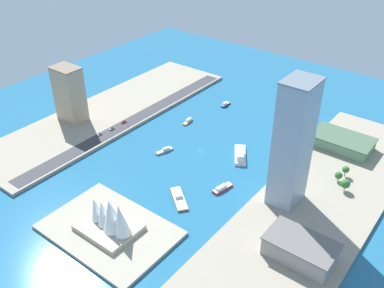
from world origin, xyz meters
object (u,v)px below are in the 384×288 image
at_px(sedan_silver, 112,129).
at_px(apartment_midrise_tan, 69,94).
at_px(water_taxi_orange, 188,121).
at_px(ferry_white_commuter, 240,155).
at_px(tower_tall_glass, 293,145).
at_px(terminal_long_green, 342,142).
at_px(yacht_sleek_gray, 164,151).
at_px(barge_flat_brown, 179,197).
at_px(tugboat_red, 222,188).
at_px(ferry_yellow_fast, 290,130).
at_px(patrol_launch_navy, 226,104).
at_px(opera_landmark, 110,218).
at_px(traffic_light_waterfront, 128,124).
at_px(carpark_squat_concrete, 300,249).
at_px(van_white, 100,134).
at_px(pickup_red, 124,122).

bearing_deg(sedan_silver, apartment_midrise_tan, 10.57).
xyz_separation_m(water_taxi_orange, ferry_white_commuter, (-62.91, 17.77, 1.12)).
xyz_separation_m(tower_tall_glass, terminal_long_green, (-5.00, -81.97, -36.47)).
bearing_deg(yacht_sleek_gray, barge_flat_brown, 140.15).
distance_m(tugboat_red, ferry_yellow_fast, 95.37).
xyz_separation_m(ferry_yellow_fast, tower_tall_glass, (-36.93, 81.75, 40.96)).
relative_size(tugboat_red, terminal_long_green, 0.38).
relative_size(patrol_launch_navy, opera_landmark, 0.35).
bearing_deg(traffic_light_waterfront, ferry_yellow_fast, -142.90).
relative_size(patrol_launch_navy, carpark_squat_concrete, 0.32).
height_order(patrol_launch_navy, traffic_light_waterfront, traffic_light_waterfront).
bearing_deg(tugboat_red, yacht_sleek_gray, -10.40).
xyz_separation_m(water_taxi_orange, sedan_silver, (38.90, 50.15, 2.19)).
relative_size(yacht_sleek_gray, terminal_long_green, 0.34).
bearing_deg(opera_landmark, carpark_squat_concrete, -153.69).
height_order(ferry_yellow_fast, apartment_midrise_tan, apartment_midrise_tan).
height_order(barge_flat_brown, van_white, van_white).
xyz_separation_m(yacht_sleek_gray, opera_landmark, (-31.97, 83.94, 9.97)).
relative_size(traffic_light_waterfront, opera_landmark, 0.19).
bearing_deg(barge_flat_brown, sedan_silver, -18.62).
relative_size(carpark_squat_concrete, sedan_silver, 8.37).
height_order(barge_flat_brown, apartment_midrise_tan, apartment_midrise_tan).
relative_size(carpark_squat_concrete, opera_landmark, 1.08).
distance_m(carpark_squat_concrete, van_white, 182.88).
distance_m(carpark_squat_concrete, pickup_red, 186.79).
xyz_separation_m(yacht_sleek_gray, pickup_red, (53.33, -10.13, 2.20)).
bearing_deg(pickup_red, tugboat_red, 169.43).
bearing_deg(barge_flat_brown, water_taxi_orange, -55.33).
height_order(ferry_white_commuter, tower_tall_glass, tower_tall_glass).
height_order(tugboat_red, pickup_red, pickup_red).
height_order(water_taxi_orange, opera_landmark, opera_landmark).
distance_m(water_taxi_orange, yacht_sleek_gray, 48.46).
bearing_deg(patrol_launch_navy, apartment_midrise_tan, 50.29).
relative_size(ferry_yellow_fast, apartment_midrise_tan, 0.45).
xyz_separation_m(yacht_sleek_gray, tugboat_red, (-60.28, 11.06, 0.20)).
height_order(terminal_long_green, opera_landmark, opera_landmark).
xyz_separation_m(ferry_white_commuter, ferry_yellow_fast, (-12.67, -55.61, 0.07)).
height_order(tugboat_red, patrol_launch_navy, patrol_launch_navy).
bearing_deg(tugboat_red, ferry_white_commuter, -74.23).
bearing_deg(ferry_yellow_fast, carpark_squat_concrete, 118.49).
height_order(apartment_midrise_tan, van_white, apartment_midrise_tan).
xyz_separation_m(pickup_red, sedan_silver, (-0.57, 13.84, 0.05)).
relative_size(terminal_long_green, van_white, 10.11).
distance_m(yacht_sleek_gray, carpark_squat_concrete, 132.80).
bearing_deg(barge_flat_brown, apartment_midrise_tan, -10.51).
bearing_deg(tower_tall_glass, traffic_light_waterfront, -1.03).
height_order(barge_flat_brown, sedan_silver, sedan_silver).
height_order(patrol_launch_navy, sedan_silver, sedan_silver).
bearing_deg(ferry_white_commuter, traffic_light_waterfront, 14.38).
bearing_deg(terminal_long_green, yacht_sleek_gray, 39.19).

